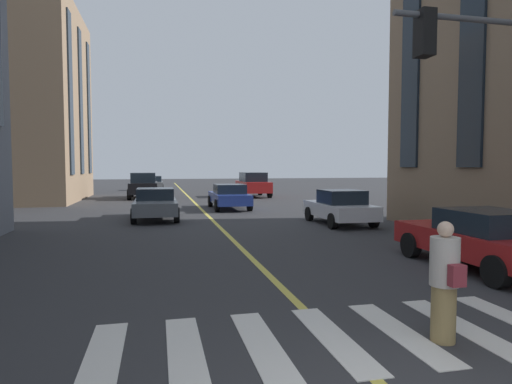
% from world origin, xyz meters
% --- Properties ---
extents(lane_centre_line, '(80.00, 0.16, 0.01)m').
position_xyz_m(lane_centre_line, '(20.00, 0.00, 0.00)').
color(lane_centre_line, '#D8C64C').
rests_on(lane_centre_line, ground_plane).
extents(crosswalk_marking, '(2.40, 6.45, 0.01)m').
position_xyz_m(crosswalk_marking, '(2.98, -0.00, 0.01)').
color(crosswalk_marking, silver).
rests_on(crosswalk_marking, ground_plane).
extents(car_grey_trailing, '(3.90, 1.89, 1.40)m').
position_xyz_m(car_grey_trailing, '(41.26, 2.73, 0.70)').
color(car_grey_trailing, slate).
rests_on(car_grey_trailing, ground_plane).
extents(car_blue_parked_a, '(4.40, 1.95, 1.37)m').
position_xyz_m(car_blue_parked_a, '(21.16, -1.53, 0.70)').
color(car_blue_parked_a, navy).
rests_on(car_blue_parked_a, ground_plane).
extents(car_grey_far, '(4.40, 1.95, 1.37)m').
position_xyz_m(car_grey_far, '(17.31, 2.43, 0.70)').
color(car_grey_far, slate).
rests_on(car_grey_far, ground_plane).
extents(car_red_near, '(4.40, 1.95, 1.37)m').
position_xyz_m(car_red_near, '(5.98, -4.90, 0.70)').
color(car_red_near, '#B21E1E').
rests_on(car_red_near, ground_plane).
extents(car_red_mid, '(4.70, 2.14, 1.88)m').
position_xyz_m(car_red_mid, '(30.38, -4.90, 0.97)').
color(car_red_mid, '#B21E1E').
rests_on(car_red_mid, ground_plane).
extents(car_white_parked_b, '(3.90, 1.89, 1.40)m').
position_xyz_m(car_white_parked_b, '(13.90, -4.90, 0.70)').
color(car_white_parked_b, silver).
rests_on(car_white_parked_b, ground_plane).
extents(car_black_oncoming, '(4.70, 2.14, 1.88)m').
position_xyz_m(car_black_oncoming, '(30.52, 3.33, 0.97)').
color(car_black_oncoming, black).
rests_on(car_black_oncoming, ground_plane).
extents(pedestrian_near, '(0.50, 0.38, 1.62)m').
position_xyz_m(pedestrian_near, '(2.55, -1.39, 0.81)').
color(pedestrian_near, '#997F4C').
rests_on(pedestrian_near, ground_plane).
extents(building_left_far, '(10.97, 9.53, 13.09)m').
position_xyz_m(building_left_far, '(29.88, 12.20, 6.55)').
color(building_left_far, '#846B51').
rests_on(building_left_far, ground_plane).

